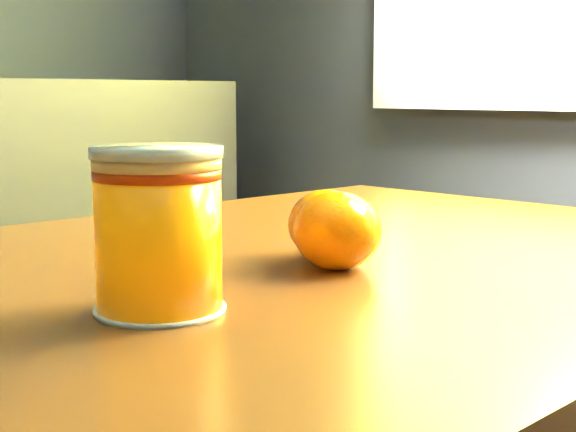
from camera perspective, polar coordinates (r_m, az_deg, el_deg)
table at (r=0.74m, az=0.37°, el=-9.86°), size 1.07×0.83×0.72m
juice_glass at (r=0.52m, az=-9.19°, el=-1.06°), size 0.08×0.08×0.11m
orange_front at (r=0.69m, az=2.81°, el=-0.60°), size 0.08×0.08×0.06m
orange_back at (r=0.65m, az=3.52°, el=-1.05°), size 0.09×0.09×0.06m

